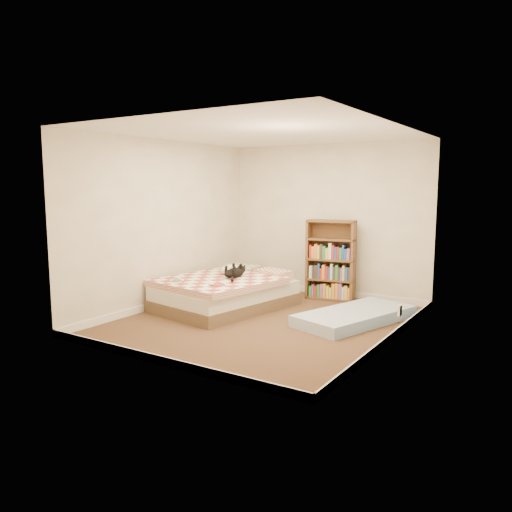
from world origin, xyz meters
The scene contains 6 objects.
room centered at (0.00, 0.00, 1.20)m, with size 3.51×4.01×2.51m.
bed centered at (-0.87, 0.36, 0.24)m, with size 1.68×2.15×0.52m.
bookshelf centered at (0.22, 1.73, 0.49)m, with size 0.81×0.38×1.28m.
floor_mattress centered at (1.07, 0.64, 0.08)m, with size 0.78×1.73×0.16m, color #7E9FD2.
black_cat centered at (-0.74, 0.41, 0.54)m, with size 0.28×0.73×0.16m.
white_dog centered at (-0.93, 0.54, 0.55)m, with size 0.38×0.40×0.15m.
Camera 1 is at (3.47, -5.60, 1.82)m, focal length 35.00 mm.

